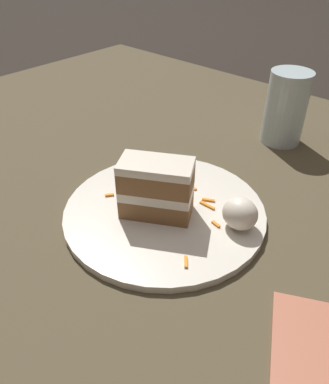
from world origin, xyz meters
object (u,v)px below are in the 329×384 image
cream_dollop (241,212)px  orange_garnish (164,172)px  cake_slice (156,188)px  drinking_glass (285,113)px  plate (164,211)px

cream_dollop → orange_garnish: bearing=171.1°
cake_slice → cream_dollop: cake_slice is taller
drinking_glass → cake_slice: bearing=-92.9°
drinking_glass → orange_garnish: bearing=-107.2°
orange_garnish → cake_slice: bearing=-53.3°
cake_slice → orange_garnish: bearing=-173.5°
cream_dollop → drinking_glass: bearing=107.4°
cream_dollop → orange_garnish: cream_dollop is taller
plate → cream_dollop: size_ratio=5.96×
cake_slice → drinking_glass: (0.02, 0.33, 0.01)m
plate → cream_dollop: bearing=22.6°
cake_slice → drinking_glass: bearing=146.9°
plate → orange_garnish: size_ratio=3.96×
plate → orange_garnish: 0.09m
cream_dollop → orange_garnish: (-0.16, 0.03, -0.02)m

